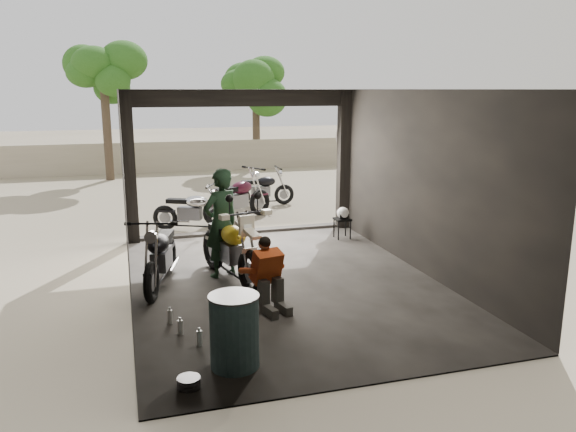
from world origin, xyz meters
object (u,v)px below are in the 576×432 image
outside_bike_a (192,208)px  rider (221,223)px  outside_bike_b (238,195)px  stool (342,222)px  main_bike (230,243)px  outside_bike_c (262,187)px  left_bike (160,251)px  oil_drum (234,332)px  sign_post (351,152)px  helmet (343,213)px  mechanic (270,277)px

outside_bike_a → rider: (0.12, -3.39, 0.40)m
outside_bike_b → stool: bearing=-173.6°
stool → outside_bike_b: bearing=126.5°
main_bike → outside_bike_c: bearing=57.6°
stool → main_bike: bearing=-144.1°
left_bike → oil_drum: (0.63, -3.09, -0.17)m
oil_drum → sign_post: 8.10m
outside_bike_a → outside_bike_b: outside_bike_b is taller
helmet → rider: bearing=-167.1°
outside_bike_b → oil_drum: size_ratio=2.12×
rider → sign_post: (3.83, 3.45, 0.76)m
helmet → sign_post: 2.23m
mechanic → helmet: (2.53, 3.50, 0.06)m
stool → left_bike: bearing=-153.4°
stool → sign_post: bearing=62.3°
left_bike → rider: (1.06, 0.23, 0.34)m
main_bike → outside_bike_a: size_ratio=1.22×
outside_bike_b → oil_drum: outside_bike_b is taller
outside_bike_c → helmet: outside_bike_c is taller
outside_bike_c → mechanic: size_ratio=1.51×
outside_bike_a → oil_drum: 6.72m
rider → mechanic: (0.41, -1.77, -0.42)m
stool → sign_post: sign_post is taller
mechanic → rider: bearing=89.5°
stool → oil_drum: size_ratio=0.52×
rider → outside_bike_b: bearing=-132.4°
mechanic → left_bike: bearing=120.1°
outside_bike_b → rider: bearing=135.1°
main_bike → oil_drum: 3.08m
outside_bike_c → sign_post: size_ratio=0.64×
outside_bike_b → sign_post: 3.01m
outside_bike_b → stool: size_ratio=4.09×
main_bike → mechanic: (0.32, -1.47, -0.14)m
rider → mechanic: rider is taller
left_bike → helmet: 4.46m
outside_bike_b → oil_drum: (-1.55, -7.55, -0.19)m
helmet → main_bike: bearing=-162.2°
outside_bike_b → helmet: outside_bike_b is taller
mechanic → helmet: 4.32m
rider → oil_drum: bearing=55.2°
left_bike → oil_drum: 3.15m
rider → mechanic: bearing=75.6°
rider → helmet: rider is taller
main_bike → left_bike: (-1.15, 0.06, -0.05)m
outside_bike_b → outside_bike_c: (1.01, 1.54, -0.10)m
stool → oil_drum: oil_drum is taller
outside_bike_a → oil_drum: (-0.31, -6.71, -0.11)m
left_bike → rider: size_ratio=0.95×
outside_bike_a → main_bike: bearing=-151.4°
helmet → oil_drum: (-3.37, -5.06, -0.14)m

